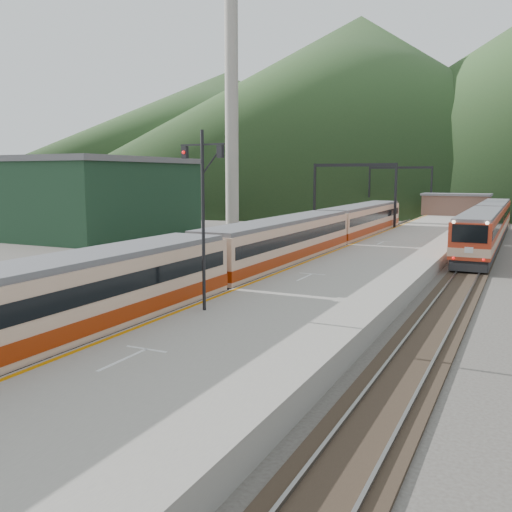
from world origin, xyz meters
The scene contains 16 objects.
track_main centered at (0.00, 40.00, 0.07)m, with size 2.60×200.00×0.23m.
track_far centered at (-5.00, 40.00, 0.07)m, with size 2.60×200.00×0.23m.
track_second centered at (11.50, 40.00, 0.07)m, with size 2.60×200.00×0.23m.
platform centered at (5.60, 38.00, 0.50)m, with size 8.00×100.00×1.00m, color gray.
gantry_near centered at (-2.85, 55.00, 5.59)m, with size 9.55×0.25×8.00m.
gantry_far centered at (-2.85, 80.00, 5.59)m, with size 9.55×0.25×8.00m.
warehouse centered at (-28.00, 42.00, 4.32)m, with size 14.50×20.50×8.60m.
smokestack centered at (-22.00, 62.00, 15.00)m, with size 1.80×1.80×30.00m, color #9E998E.
station_shed centered at (5.60, 78.00, 2.57)m, with size 9.40×4.40×3.10m.
hill_a centered at (-40.00, 190.00, 30.00)m, with size 180.00×180.00×60.00m, color #2A4824.
hill_d centered at (-120.00, 240.00, 27.50)m, with size 200.00×200.00×55.00m, color #2A4824.
main_train centered at (0.00, 27.65, 2.06)m, with size 3.00×61.59×3.67m.
second_train centered at (11.50, 51.34, 1.91)m, with size 2.76×37.59×3.37m.
signal_mast centered at (2.71, 12.79, 5.57)m, with size 2.20×0.38×7.54m.
short_signal_b centered at (-2.53, 34.17, 1.46)m, with size 0.23×0.18×2.27m.
short_signal_c centered at (-6.58, 19.55, 1.46)m, with size 0.27×0.23×2.27m.
Camera 1 is at (14.92, -7.66, 6.71)m, focal length 40.00 mm.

